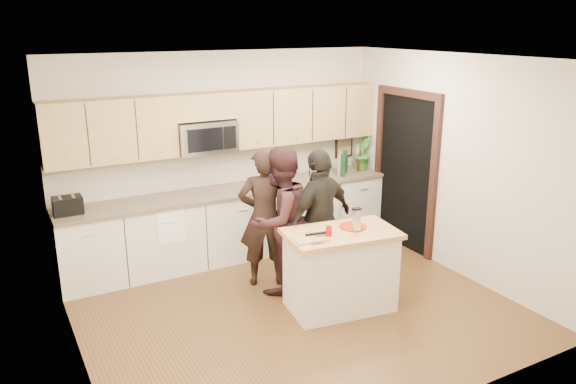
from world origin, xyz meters
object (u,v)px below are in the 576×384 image
woman_left (265,217)px  woman_center (280,221)px  island (340,270)px  toaster (68,205)px  woman_right (320,220)px

woman_left → woman_center: size_ratio=0.98×
woman_left → island: bearing=136.6°
island → toaster: toaster is taller
toaster → woman_right: woman_right is taller
island → toaster: (-2.48, 1.89, 0.59)m
woman_left → woman_right: woman_left is taller
woman_center → toaster: bearing=-48.1°
toaster → woman_center: (2.11, -1.18, -0.18)m
island → woman_right: (0.09, 0.57, 0.39)m
woman_left → toaster: bearing=-2.9°
woman_center → woman_right: 0.48m
toaster → island: bearing=-37.4°
toaster → woman_left: woman_left is taller
toaster → woman_right: 2.90m
island → woman_center: bearing=125.2°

